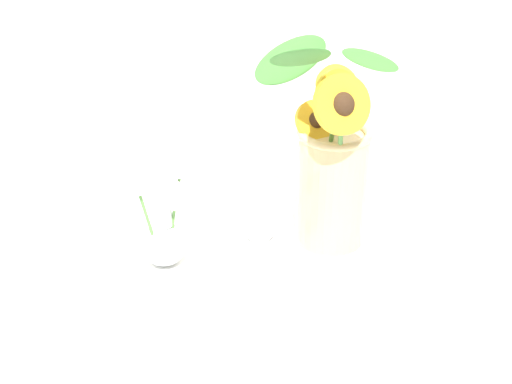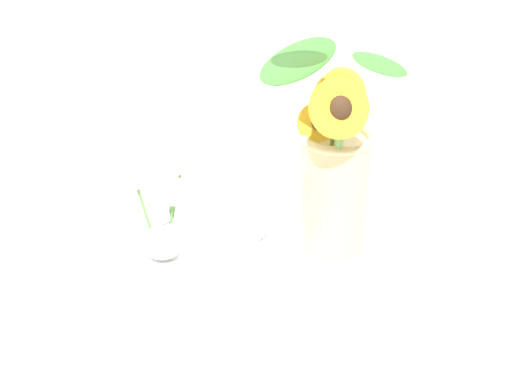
# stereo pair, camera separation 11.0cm
# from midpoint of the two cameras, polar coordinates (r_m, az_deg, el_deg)

# --- Properties ---
(ground_plane) EXTENTS (6.00, 6.00, 0.00)m
(ground_plane) POSITION_cam_midpoint_polar(r_m,az_deg,el_deg) (1.16, 5.14, -5.93)
(ground_plane) COLOR silver
(serving_tray) EXTENTS (0.49, 0.49, 0.02)m
(serving_tray) POSITION_cam_midpoint_polar(r_m,az_deg,el_deg) (1.16, 2.73, -5.00)
(serving_tray) COLOR white
(serving_tray) RESTS_ON ground_plane
(mason_jar_sunflowers) EXTENTS (0.24, 0.23, 0.36)m
(mason_jar_sunflowers) POSITION_cam_midpoint_polar(r_m,az_deg,el_deg) (1.12, 8.98, 1.60)
(mason_jar_sunflowers) COLOR #D1B77A
(mason_jar_sunflowers) RESTS_ON serving_tray
(vase_small_center) EXTENTS (0.07, 0.06, 0.12)m
(vase_small_center) POSITION_cam_midpoint_polar(r_m,az_deg,el_deg) (1.04, 2.95, -4.60)
(vase_small_center) COLOR white
(vase_small_center) RESTS_ON serving_tray
(vase_bulb_right) EXTENTS (0.12, 0.08, 0.17)m
(vase_bulb_right) POSITION_cam_midpoint_polar(r_m,az_deg,el_deg) (1.10, -4.40, -1.97)
(vase_bulb_right) COLOR white
(vase_bulb_right) RESTS_ON serving_tray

